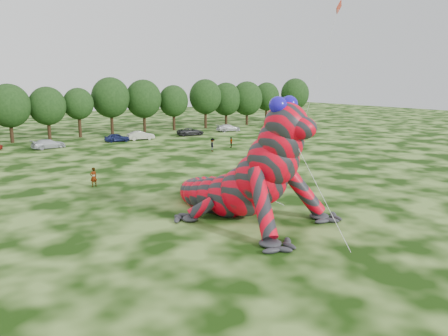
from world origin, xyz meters
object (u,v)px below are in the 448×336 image
at_px(tree_10, 111,106).
at_px(tree_12, 174,108).
at_px(tree_9, 79,113).
at_px(tree_7, 10,113).
at_px(flying_kite, 335,21).
at_px(tree_15, 247,103).
at_px(inflatable_gecko, 231,156).
at_px(tree_8, 48,113).
at_px(car_4, 117,138).
at_px(spectator_3, 231,142).
at_px(tree_13, 205,104).
at_px(car_6, 191,132).
at_px(car_5, 141,135).
at_px(spectator_0, 93,177).
at_px(tree_17, 295,100).
at_px(tree_16, 266,103).
at_px(spectator_2, 213,145).
at_px(car_3, 49,144).
at_px(tree_14, 226,104).
at_px(car_7, 228,128).
at_px(tree_11, 144,106).

relative_size(tree_10, tree_12, 1.17).
bearing_deg(tree_9, tree_7, -177.22).
xyz_separation_m(flying_kite, tree_15, (26.07, 48.08, -10.84)).
bearing_deg(inflatable_gecko, flying_kite, -2.30).
xyz_separation_m(tree_8, car_4, (8.61, -8.75, -3.78)).
relative_size(car_4, spectator_3, 2.62).
distance_m(tree_7, tree_8, 5.87).
bearing_deg(car_4, tree_13, -58.46).
bearing_deg(tree_7, car_4, -30.63).
height_order(tree_8, car_6, tree_8).
distance_m(tree_10, tree_12, 12.67).
height_order(tree_15, car_5, tree_15).
bearing_deg(tree_15, tree_7, -178.86).
distance_m(tree_10, car_6, 15.71).
distance_m(inflatable_gecko, tree_8, 51.61).
distance_m(inflatable_gecko, tree_9, 52.10).
xyz_separation_m(tree_7, spectator_0, (1.50, -36.62, -3.80)).
relative_size(tree_17, car_4, 2.52).
bearing_deg(tree_17, tree_16, 157.37).
distance_m(tree_12, car_6, 10.19).
distance_m(tree_12, spectator_2, 27.88).
bearing_deg(inflatable_gecko, tree_10, 61.06).
bearing_deg(spectator_2, tree_17, -28.64).
height_order(car_4, car_6, car_4).
distance_m(tree_7, spectator_3, 36.08).
xyz_separation_m(tree_12, car_5, (-11.44, -9.57, -3.74)).
height_order(tree_12, car_3, tree_12).
relative_size(inflatable_gecko, car_6, 3.70).
xyz_separation_m(tree_15, spectator_0, (-47.05, -37.59, -3.88)).
bearing_deg(car_5, tree_7, 72.98).
bearing_deg(tree_7, tree_12, 1.78).
relative_size(tree_8, car_5, 1.97).
relative_size(tree_14, spectator_3, 6.02).
bearing_deg(tree_10, car_3, -140.61).
distance_m(car_5, spectator_2, 17.34).
bearing_deg(tree_14, car_7, -122.13).
bearing_deg(car_4, car_3, 106.32).
relative_size(tree_11, car_4, 2.46).
xyz_separation_m(tree_14, car_6, (-15.00, -10.31, -4.01)).
relative_size(tree_7, tree_13, 0.94).
relative_size(tree_13, tree_14, 1.08).
bearing_deg(spectator_3, tree_14, -173.81).
xyz_separation_m(car_4, spectator_3, (12.07, -15.55, 0.08)).
bearing_deg(tree_8, tree_12, 1.78).
relative_size(flying_kite, car_5, 3.92).
distance_m(tree_12, car_5, 15.38).
bearing_deg(flying_kite, tree_17, 49.91).
distance_m(tree_8, tree_10, 11.75).
height_order(tree_9, tree_14, tree_14).
distance_m(tree_15, spectator_0, 60.35).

